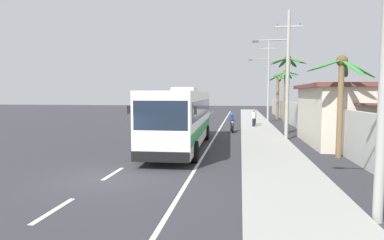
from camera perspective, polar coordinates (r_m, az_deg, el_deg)
ground_plane at (r=12.77m, az=-15.38°, el=-10.16°), size 160.00×160.00×0.00m
sidewalk_kerb at (r=21.55m, az=13.21°, el=-3.90°), size 3.20×90.00×0.14m
lane_markings at (r=25.96m, az=1.97°, el=-2.49°), size 3.36×71.00×0.01m
boundary_wall at (r=25.92m, az=20.98°, el=-0.09°), size 0.24×60.00×2.45m
coach_bus_foreground at (r=18.96m, az=-1.88°, el=0.67°), size 3.21×11.75×3.67m
motorcycle_beside_bus at (r=27.22m, az=7.25°, el=-0.78°), size 0.56×1.96×1.66m
pedestrian_near_kerb at (r=30.94m, az=11.18°, el=0.39°), size 0.36×0.36×1.61m
pedestrian_midwalk at (r=32.84m, az=11.33°, el=0.71°), size 0.36×0.36×1.68m
utility_pole_nearest at (r=9.15m, az=31.35°, el=13.92°), size 3.57×0.24×8.99m
utility_pole_mid at (r=23.31m, az=16.78°, el=8.45°), size 3.45×0.24×9.08m
utility_pole_far at (r=37.89m, az=13.63°, el=7.35°), size 3.30×0.24×9.55m
palm_nearest at (r=42.93m, az=15.31°, el=5.44°), size 3.06×3.23×5.92m
palm_second at (r=17.56m, az=25.45°, el=6.02°), size 3.27×3.18×5.20m
palm_third at (r=27.17m, az=16.94°, el=7.06°), size 3.00×2.84×6.46m
palm_fourth at (r=38.28m, az=16.60°, el=5.93°), size 3.02×2.97×6.15m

